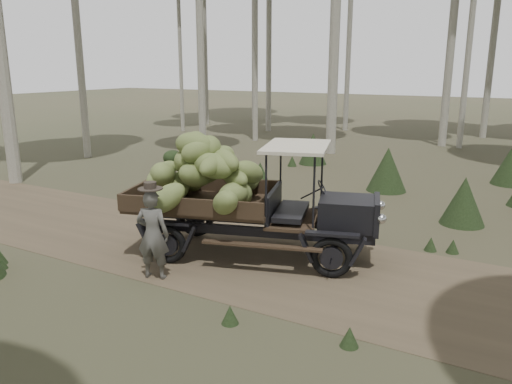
# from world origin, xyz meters

# --- Properties ---
(ground) EXTENTS (120.00, 120.00, 0.00)m
(ground) POSITION_xyz_m (0.00, 0.00, 0.00)
(ground) COLOR #473D2B
(ground) RESTS_ON ground
(dirt_track) EXTENTS (70.00, 4.00, 0.01)m
(dirt_track) POSITION_xyz_m (0.00, 0.00, 0.00)
(dirt_track) COLOR brown
(dirt_track) RESTS_ON ground
(banana_truck) EXTENTS (5.45, 3.32, 2.62)m
(banana_truck) POSITION_xyz_m (-1.10, 0.00, 1.49)
(banana_truck) COLOR black
(banana_truck) RESTS_ON ground
(farmer) EXTENTS (0.71, 0.57, 1.83)m
(farmer) POSITION_xyz_m (-1.58, -1.73, 0.86)
(farmer) COLOR #504F49
(farmer) RESTS_ON ground
(undergrowth) EXTENTS (20.49, 23.31, 1.39)m
(undergrowth) POSITION_xyz_m (-1.44, 0.51, 0.55)
(undergrowth) COLOR #233319
(undergrowth) RESTS_ON ground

